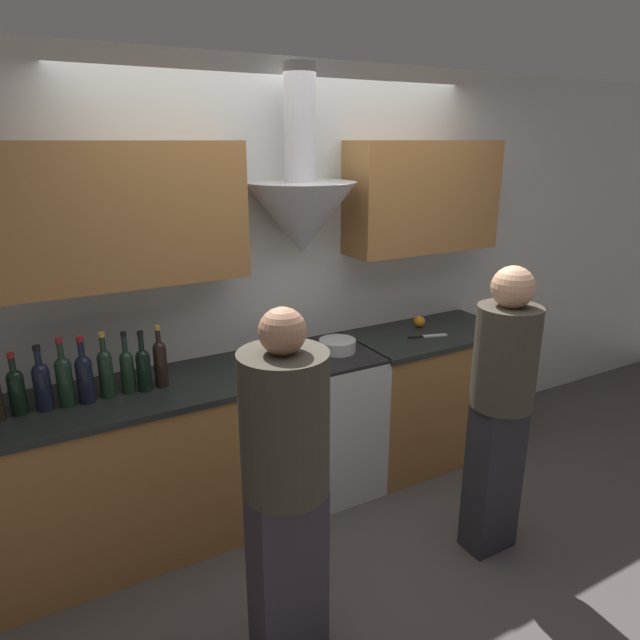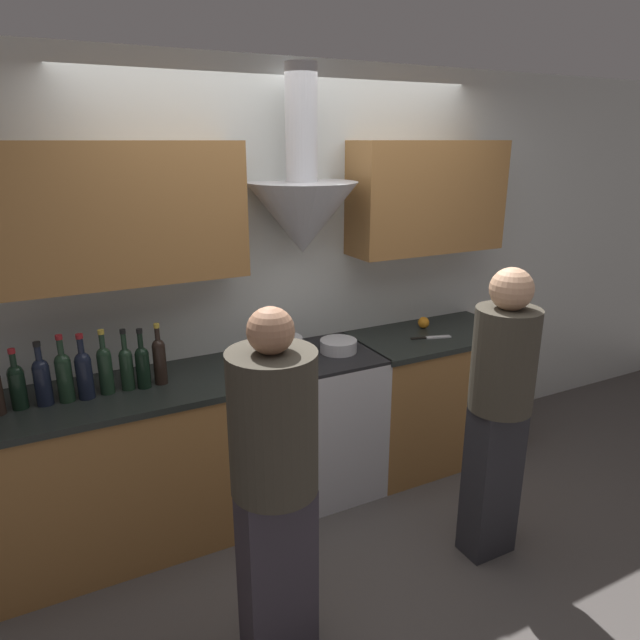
% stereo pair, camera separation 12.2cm
% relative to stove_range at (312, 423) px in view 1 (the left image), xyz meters
% --- Properties ---
extents(ground_plane, '(12.00, 12.00, 0.00)m').
position_rel_stove_range_xyz_m(ground_plane, '(0.00, -0.33, -0.46)').
color(ground_plane, '#4C4744').
extents(wall_back, '(8.40, 0.64, 2.60)m').
position_rel_stove_range_xyz_m(wall_back, '(-0.07, 0.26, 1.02)').
color(wall_back, silver).
rests_on(wall_back, ground_plane).
extents(counter_left, '(1.49, 0.62, 0.92)m').
position_rel_stove_range_xyz_m(counter_left, '(-1.11, -0.00, -0.00)').
color(counter_left, '#9E6B38').
rests_on(counter_left, ground_plane).
extents(counter_right, '(1.08, 0.62, 0.92)m').
position_rel_stove_range_xyz_m(counter_right, '(0.91, -0.00, -0.00)').
color(counter_right, '#9E6B38').
rests_on(counter_right, ground_plane).
extents(stove_range, '(0.75, 0.60, 0.92)m').
position_rel_stove_range_xyz_m(stove_range, '(0.00, 0.00, 0.00)').
color(stove_range, silver).
rests_on(stove_range, ground_plane).
extents(wine_bottle_2, '(0.08, 0.08, 0.30)m').
position_rel_stove_range_xyz_m(wine_bottle_2, '(-1.56, 0.01, 0.58)').
color(wine_bottle_2, black).
rests_on(wine_bottle_2, counter_left).
extents(wine_bottle_3, '(0.08, 0.08, 0.32)m').
position_rel_stove_range_xyz_m(wine_bottle_3, '(-1.45, 0.00, 0.59)').
color(wine_bottle_3, black).
rests_on(wine_bottle_3, counter_left).
extents(wine_bottle_4, '(0.08, 0.08, 0.34)m').
position_rel_stove_range_xyz_m(wine_bottle_4, '(-1.36, -0.01, 0.60)').
color(wine_bottle_4, black).
rests_on(wine_bottle_4, counter_left).
extents(wine_bottle_5, '(0.08, 0.08, 0.34)m').
position_rel_stove_range_xyz_m(wine_bottle_5, '(-1.27, -0.01, 0.59)').
color(wine_bottle_5, black).
rests_on(wine_bottle_5, counter_left).
extents(wine_bottle_6, '(0.07, 0.07, 0.34)m').
position_rel_stove_range_xyz_m(wine_bottle_6, '(-1.17, -0.00, 0.59)').
color(wine_bottle_6, black).
rests_on(wine_bottle_6, counter_left).
extents(wine_bottle_7, '(0.07, 0.07, 0.33)m').
position_rel_stove_range_xyz_m(wine_bottle_7, '(-1.06, 0.00, 0.58)').
color(wine_bottle_7, black).
rests_on(wine_bottle_7, counter_left).
extents(wine_bottle_8, '(0.07, 0.07, 0.32)m').
position_rel_stove_range_xyz_m(wine_bottle_8, '(-0.99, -0.01, 0.58)').
color(wine_bottle_8, black).
rests_on(wine_bottle_8, counter_left).
extents(wine_bottle_9, '(0.07, 0.07, 0.33)m').
position_rel_stove_range_xyz_m(wine_bottle_9, '(-0.90, -0.00, 0.59)').
color(wine_bottle_9, black).
rests_on(wine_bottle_9, counter_left).
extents(stock_pot, '(0.23, 0.23, 0.13)m').
position_rel_stove_range_xyz_m(stock_pot, '(-0.17, 0.04, 0.52)').
color(stock_pot, silver).
rests_on(stock_pot, stove_range).
extents(mixing_bowl, '(0.22, 0.22, 0.07)m').
position_rel_stove_range_xyz_m(mixing_bowl, '(0.17, -0.02, 0.49)').
color(mixing_bowl, silver).
rests_on(mixing_bowl, stove_range).
extents(orange_fruit, '(0.08, 0.08, 0.08)m').
position_rel_stove_range_xyz_m(orange_fruit, '(0.91, 0.12, 0.49)').
color(orange_fruit, orange).
rests_on(orange_fruit, counter_right).
extents(chefs_knife, '(0.27, 0.10, 0.01)m').
position_rel_stove_range_xyz_m(chefs_knife, '(0.83, -0.08, 0.46)').
color(chefs_knife, silver).
rests_on(chefs_knife, counter_right).
extents(person_foreground_left, '(0.35, 0.35, 1.57)m').
position_rel_stove_range_xyz_m(person_foreground_left, '(-0.67, -1.02, 0.40)').
color(person_foreground_left, '#38333D').
rests_on(person_foreground_left, ground_plane).
extents(person_foreground_right, '(0.32, 0.32, 1.58)m').
position_rel_stove_range_xyz_m(person_foreground_right, '(0.59, -0.95, 0.42)').
color(person_foreground_right, '#28282D').
rests_on(person_foreground_right, ground_plane).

